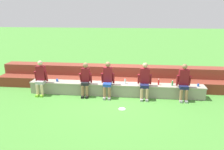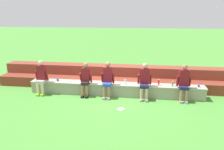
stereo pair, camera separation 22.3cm
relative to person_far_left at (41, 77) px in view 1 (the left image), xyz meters
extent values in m
plane|color=#4C9338|center=(3.00, 0.04, -0.74)|extent=(80.00, 80.00, 0.00)
cube|color=gray|center=(3.00, 0.29, -0.50)|extent=(7.00, 0.49, 0.49)
cube|color=#ABA28E|center=(3.00, 0.29, -0.27)|extent=(7.04, 0.53, 0.04)
cube|color=maroon|center=(3.00, 1.04, -0.52)|extent=(10.80, 0.66, 0.45)
cube|color=brown|center=(3.00, 1.70, -0.29)|extent=(10.80, 0.66, 0.89)
cylinder|color=beige|center=(-0.10, -0.19, -0.50)|extent=(0.11, 0.11, 0.49)
cylinder|color=beige|center=(0.10, -0.19, -0.50)|extent=(0.11, 0.11, 0.49)
cube|color=#8CD833|center=(-0.10, -0.23, -0.70)|extent=(0.10, 0.22, 0.08)
cube|color=#8CD833|center=(0.10, -0.23, -0.70)|extent=(0.10, 0.22, 0.08)
cube|color=#B2B2B7|center=(0.00, -0.05, -0.20)|extent=(0.31, 0.34, 0.12)
cube|color=maroon|center=(0.00, 0.07, 0.15)|extent=(0.35, 0.20, 0.59)
sphere|color=beige|center=(0.00, 0.07, 0.57)|extent=(0.20, 0.20, 0.20)
cylinder|color=maroon|center=(-0.22, 0.05, 0.02)|extent=(0.08, 0.15, 0.43)
cylinder|color=maroon|center=(0.22, 0.05, 0.02)|extent=(0.08, 0.17, 0.43)
cylinder|color=#996B4C|center=(1.75, -0.14, -0.50)|extent=(0.11, 0.11, 0.49)
cylinder|color=#996B4C|center=(1.92, -0.14, -0.50)|extent=(0.11, 0.11, 0.49)
cube|color=black|center=(1.75, -0.18, -0.70)|extent=(0.10, 0.22, 0.08)
cube|color=black|center=(1.92, -0.18, -0.70)|extent=(0.10, 0.22, 0.08)
cube|color=black|center=(1.84, -0.02, -0.20)|extent=(0.28, 0.29, 0.12)
cube|color=maroon|center=(1.84, 0.12, 0.13)|extent=(0.32, 0.20, 0.53)
sphere|color=#996B4C|center=(1.84, 0.12, 0.52)|extent=(0.21, 0.21, 0.21)
cylinder|color=maroon|center=(1.63, 0.10, 0.01)|extent=(0.08, 0.25, 0.41)
cylinder|color=maroon|center=(2.04, 0.10, 0.01)|extent=(0.08, 0.21, 0.42)
cylinder|color=#996B4C|center=(2.63, -0.20, -0.50)|extent=(0.11, 0.11, 0.49)
cylinder|color=#996B4C|center=(2.82, -0.20, -0.50)|extent=(0.11, 0.11, 0.49)
cube|color=#99999E|center=(2.63, -0.24, -0.70)|extent=(0.10, 0.22, 0.08)
cube|color=#99999E|center=(2.82, -0.24, -0.70)|extent=(0.10, 0.22, 0.08)
cube|color=#2347B2|center=(2.72, -0.05, -0.20)|extent=(0.31, 0.35, 0.12)
cube|color=maroon|center=(2.72, 0.14, 0.15)|extent=(0.35, 0.20, 0.59)
sphere|color=#996B4C|center=(2.72, 0.14, 0.57)|extent=(0.21, 0.21, 0.21)
cylinder|color=maroon|center=(2.50, 0.12, 0.02)|extent=(0.08, 0.19, 0.43)
cylinder|color=maroon|center=(2.95, 0.12, 0.02)|extent=(0.08, 0.15, 0.43)
cylinder|color=tan|center=(4.06, -0.20, -0.50)|extent=(0.11, 0.11, 0.49)
cylinder|color=tan|center=(4.26, -0.20, -0.50)|extent=(0.11, 0.11, 0.49)
cube|color=#99999E|center=(4.06, -0.24, -0.70)|extent=(0.10, 0.22, 0.08)
cube|color=#99999E|center=(4.26, -0.24, -0.70)|extent=(0.10, 0.22, 0.08)
cube|color=#191E47|center=(4.16, -0.05, -0.20)|extent=(0.33, 0.35, 0.12)
cube|color=maroon|center=(4.16, 0.15, 0.15)|extent=(0.36, 0.20, 0.59)
sphere|color=tan|center=(4.16, 0.15, 0.57)|extent=(0.20, 0.20, 0.20)
cylinder|color=maroon|center=(3.93, 0.13, 0.02)|extent=(0.08, 0.21, 0.42)
cylinder|color=maroon|center=(4.39, 0.13, 0.02)|extent=(0.08, 0.19, 0.43)
cylinder|color=#996B4C|center=(5.53, -0.17, -0.50)|extent=(0.11, 0.11, 0.49)
cylinder|color=#996B4C|center=(5.72, -0.17, -0.50)|extent=(0.11, 0.11, 0.49)
cube|color=#99999E|center=(5.53, -0.21, -0.70)|extent=(0.10, 0.22, 0.08)
cube|color=#99999E|center=(5.72, -0.21, -0.70)|extent=(0.10, 0.22, 0.08)
cube|color=#191E47|center=(5.63, -0.04, -0.20)|extent=(0.32, 0.32, 0.12)
cube|color=maroon|center=(5.63, 0.11, 0.16)|extent=(0.36, 0.20, 0.60)
sphere|color=#996B4C|center=(5.63, 0.11, 0.57)|extent=(0.19, 0.19, 0.19)
cylinder|color=maroon|center=(5.40, 0.09, 0.02)|extent=(0.08, 0.15, 0.43)
cylinder|color=maroon|center=(5.85, 0.09, 0.02)|extent=(0.08, 0.21, 0.42)
cylinder|color=silver|center=(3.40, 0.28, -0.14)|extent=(0.07, 0.07, 0.21)
cylinder|color=red|center=(3.40, 0.28, -0.03)|extent=(0.04, 0.04, 0.02)
cylinder|color=red|center=(4.72, 0.29, -0.14)|extent=(0.06, 0.06, 0.22)
cylinder|color=white|center=(4.72, 0.29, -0.02)|extent=(0.04, 0.04, 0.02)
cylinder|color=green|center=(5.25, 0.25, -0.15)|extent=(0.06, 0.06, 0.19)
cylinder|color=white|center=(5.25, 0.25, -0.05)|extent=(0.04, 0.04, 0.02)
cylinder|color=blue|center=(6.24, 0.27, -0.20)|extent=(0.08, 0.08, 0.10)
cylinder|color=blue|center=(0.58, 0.27, -0.20)|extent=(0.09, 0.09, 0.10)
cylinder|color=white|center=(3.37, -1.07, -0.73)|extent=(0.25, 0.25, 0.02)
camera|label=1|loc=(3.79, -8.03, 2.51)|focal=34.86mm
camera|label=2|loc=(4.01, -8.00, 2.51)|focal=34.86mm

